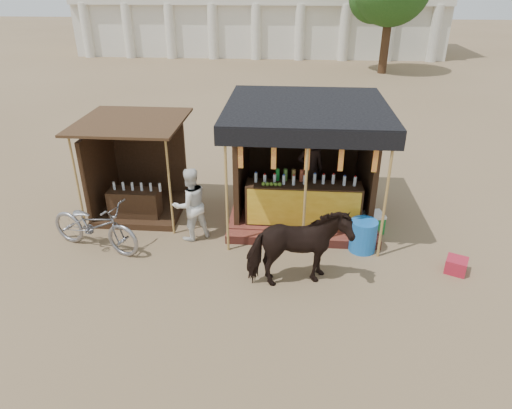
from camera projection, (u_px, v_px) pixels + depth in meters
The scene contains 9 objects.
ground at pixel (249, 296), 8.50m from camera, with size 120.00×120.00×0.00m, color #846B4C.
main_stall at pixel (304, 176), 10.95m from camera, with size 3.60×3.61×2.78m.
secondary_stall at pixel (133, 179), 11.22m from camera, with size 2.40×2.40×2.38m.
cow at pixel (298, 249), 8.47m from camera, with size 0.86×1.88×1.59m, color black.
motorbike at pixel (94, 225), 9.72m from camera, with size 0.76×2.19×1.15m, color gray.
bystander at pixel (190, 204), 10.01m from camera, with size 0.82×0.64×1.69m, color white.
blue_barrel at pixel (363, 236), 9.76m from camera, with size 0.57×0.57×0.70m, color blue.
red_crate at pixel (456, 265), 9.12m from camera, with size 0.39×0.38×0.30m, color #A21B2D.
cooler at pixel (369, 223), 10.53m from camera, with size 0.73×0.58×0.46m.
Camera 1 is at (0.68, -6.79, 5.36)m, focal length 32.00 mm.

